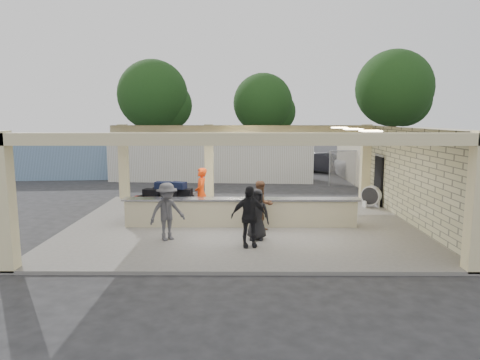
{
  "coord_description": "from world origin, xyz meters",
  "views": [
    {
      "loc": [
        0.05,
        -15.08,
        3.87
      ],
      "look_at": [
        -0.04,
        1.0,
        1.5
      ],
      "focal_mm": 32.0,
      "sensor_mm": 36.0,
      "label": 1
    }
  ],
  "objects_px": {
    "baggage_handler": "(201,193)",
    "container_white": "(211,159)",
    "luggage_cart": "(166,199)",
    "car_dark": "(325,163)",
    "passenger_a": "(261,206)",
    "passenger_c": "(167,212)",
    "drum_fan": "(371,196)",
    "car_white_a": "(378,166)",
    "passenger_d": "(257,214)",
    "container_blue": "(69,157)",
    "baggage_counter": "(241,212)",
    "car_white_b": "(427,164)",
    "passenger_b": "(249,216)"
  },
  "relations": [
    {
      "from": "luggage_cart",
      "to": "drum_fan",
      "type": "distance_m",
      "value": 8.56
    },
    {
      "from": "luggage_cart",
      "to": "drum_fan",
      "type": "relative_size",
      "value": 2.99
    },
    {
      "from": "luggage_cart",
      "to": "passenger_c",
      "type": "relative_size",
      "value": 1.51
    },
    {
      "from": "passenger_d",
      "to": "passenger_a",
      "type": "bearing_deg",
      "value": 85.69
    },
    {
      "from": "baggage_counter",
      "to": "luggage_cart",
      "type": "distance_m",
      "value": 2.97
    },
    {
      "from": "car_dark",
      "to": "luggage_cart",
      "type": "bearing_deg",
      "value": -175.99
    },
    {
      "from": "passenger_d",
      "to": "drum_fan",
      "type": "bearing_deg",
      "value": 50.3
    },
    {
      "from": "passenger_c",
      "to": "container_white",
      "type": "relative_size",
      "value": 0.15
    },
    {
      "from": "car_white_b",
      "to": "car_dark",
      "type": "distance_m",
      "value": 6.78
    },
    {
      "from": "baggage_handler",
      "to": "container_blue",
      "type": "bearing_deg",
      "value": -143.79
    },
    {
      "from": "baggage_handler",
      "to": "container_blue",
      "type": "height_order",
      "value": "container_blue"
    },
    {
      "from": "drum_fan",
      "to": "passenger_c",
      "type": "relative_size",
      "value": 0.5
    },
    {
      "from": "baggage_counter",
      "to": "passenger_c",
      "type": "bearing_deg",
      "value": -142.44
    },
    {
      "from": "luggage_cart",
      "to": "car_dark",
      "type": "height_order",
      "value": "luggage_cart"
    },
    {
      "from": "car_dark",
      "to": "container_white",
      "type": "height_order",
      "value": "container_white"
    },
    {
      "from": "luggage_cart",
      "to": "passenger_a",
      "type": "distance_m",
      "value": 3.84
    },
    {
      "from": "passenger_b",
      "to": "container_white",
      "type": "xyz_separation_m",
      "value": [
        -2.09,
        14.07,
        0.32
      ]
    },
    {
      "from": "baggage_counter",
      "to": "car_dark",
      "type": "distance_m",
      "value": 16.32
    },
    {
      "from": "baggage_counter",
      "to": "baggage_handler",
      "type": "distance_m",
      "value": 2.0
    },
    {
      "from": "car_white_a",
      "to": "passenger_d",
      "type": "bearing_deg",
      "value": 159.35
    },
    {
      "from": "baggage_counter",
      "to": "car_white_b",
      "type": "xyz_separation_m",
      "value": [
        12.6,
        14.39,
        0.1
      ]
    },
    {
      "from": "luggage_cart",
      "to": "passenger_c",
      "type": "height_order",
      "value": "passenger_c"
    },
    {
      "from": "drum_fan",
      "to": "car_white_a",
      "type": "distance_m",
      "value": 10.15
    },
    {
      "from": "baggage_handler",
      "to": "passenger_c",
      "type": "xyz_separation_m",
      "value": [
        -0.76,
        -2.98,
        -0.05
      ]
    },
    {
      "from": "passenger_a",
      "to": "passenger_c",
      "type": "relative_size",
      "value": 0.94
    },
    {
      "from": "baggage_counter",
      "to": "container_blue",
      "type": "bearing_deg",
      "value": 131.18
    },
    {
      "from": "baggage_handler",
      "to": "container_white",
      "type": "distance_m",
      "value": 10.43
    },
    {
      "from": "baggage_counter",
      "to": "drum_fan",
      "type": "height_order",
      "value": "baggage_counter"
    },
    {
      "from": "luggage_cart",
      "to": "car_dark",
      "type": "relative_size",
      "value": 0.66
    },
    {
      "from": "passenger_c",
      "to": "passenger_d",
      "type": "height_order",
      "value": "passenger_c"
    },
    {
      "from": "luggage_cart",
      "to": "car_white_b",
      "type": "xyz_separation_m",
      "value": [
        15.38,
        13.37,
        -0.16
      ]
    },
    {
      "from": "container_white",
      "to": "container_blue",
      "type": "xyz_separation_m",
      "value": [
        -9.24,
        1.02,
        0.03
      ]
    },
    {
      "from": "luggage_cart",
      "to": "baggage_handler",
      "type": "bearing_deg",
      "value": 24.87
    },
    {
      "from": "car_dark",
      "to": "baggage_counter",
      "type": "bearing_deg",
      "value": -165.75
    },
    {
      "from": "car_white_b",
      "to": "container_white",
      "type": "distance_m",
      "value": 14.72
    },
    {
      "from": "baggage_handler",
      "to": "container_white",
      "type": "relative_size",
      "value": 0.15
    },
    {
      "from": "baggage_counter",
      "to": "car_white_a",
      "type": "relative_size",
      "value": 1.54
    },
    {
      "from": "container_blue",
      "to": "passenger_a",
      "type": "bearing_deg",
      "value": -53.84
    },
    {
      "from": "passenger_c",
      "to": "passenger_d",
      "type": "distance_m",
      "value": 2.76
    },
    {
      "from": "passenger_b",
      "to": "container_blue",
      "type": "xyz_separation_m",
      "value": [
        -11.33,
        15.09,
        0.35
      ]
    },
    {
      "from": "car_white_a",
      "to": "car_white_b",
      "type": "distance_m",
      "value": 4.14
    },
    {
      "from": "passenger_b",
      "to": "container_white",
      "type": "height_order",
      "value": "container_white"
    },
    {
      "from": "baggage_counter",
      "to": "baggage_handler",
      "type": "bearing_deg",
      "value": 140.45
    },
    {
      "from": "luggage_cart",
      "to": "container_blue",
      "type": "bearing_deg",
      "value": 140.54
    },
    {
      "from": "baggage_handler",
      "to": "passenger_c",
      "type": "bearing_deg",
      "value": -18.11
    },
    {
      "from": "luggage_cart",
      "to": "baggage_handler",
      "type": "relative_size",
      "value": 1.43
    },
    {
      "from": "passenger_c",
      "to": "car_dark",
      "type": "bearing_deg",
      "value": 28.97
    },
    {
      "from": "luggage_cart",
      "to": "passenger_a",
      "type": "height_order",
      "value": "passenger_a"
    },
    {
      "from": "passenger_c",
      "to": "passenger_d",
      "type": "xyz_separation_m",
      "value": [
        2.75,
        0.06,
        -0.1
      ]
    },
    {
      "from": "drum_fan",
      "to": "passenger_a",
      "type": "distance_m",
      "value": 6.16
    }
  ]
}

